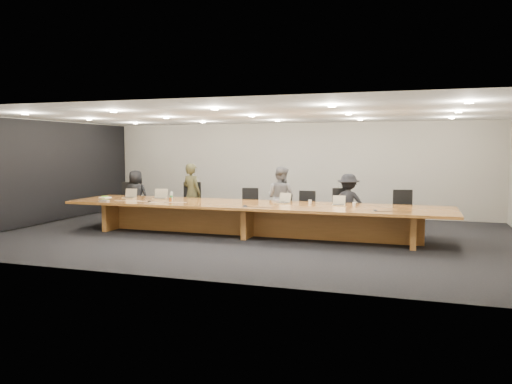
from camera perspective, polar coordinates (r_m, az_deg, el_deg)
ground at (r=11.70m, az=-0.46°, el=-5.01°), size 12.00×12.00×0.00m
back_wall at (r=15.38m, az=4.27°, el=2.65°), size 12.00×0.02×2.80m
left_wall_panel at (r=14.56m, az=-23.24°, el=2.00°), size 0.08×7.84×2.74m
conference_table at (r=11.62m, az=-0.46°, el=-2.48°), size 9.00×1.80×0.75m
chair_far_left at (r=14.52m, az=-14.35°, el=-1.01°), size 0.70×0.70×1.10m
chair_left at (r=13.51m, az=-7.56°, el=-1.24°), size 0.66×0.66×1.15m
chair_mid_left at (r=12.94m, az=-0.78°, el=-1.75°), size 0.61×0.61×1.02m
chair_mid_right at (r=12.49m, az=5.70°, el=-2.09°), size 0.51×0.51×0.99m
chair_right at (r=12.36m, az=9.82°, el=-2.01°), size 0.67×0.67×1.08m
chair_far_right at (r=12.20m, az=16.60°, el=-2.24°), size 0.67×0.67×1.08m
person_a at (r=14.38m, az=-13.57°, el=-0.39°), size 0.75×0.53×1.43m
person_b at (r=13.47m, az=-7.35°, el=-0.20°), size 0.69×0.57×1.64m
person_c at (r=12.56m, az=2.85°, el=-0.68°), size 0.92×0.82×1.58m
person_d at (r=12.31m, az=10.50°, el=-1.25°), size 0.92×0.53×1.42m
laptop_a at (r=13.35m, az=-14.30°, el=-0.13°), size 0.33×0.25×0.25m
laptop_b at (r=12.94m, az=-10.95°, el=-0.19°), size 0.37×0.30×0.26m
laptop_d at (r=11.74m, az=3.05°, el=-0.68°), size 0.37×0.32×0.25m
laptop_e at (r=11.42m, az=9.44°, el=-0.95°), size 0.30×0.23×0.23m
water_bottle at (r=12.42m, az=-9.66°, el=-0.49°), size 0.08×0.08×0.22m
amber_mug at (r=12.34m, az=-9.76°, el=-0.84°), size 0.07×0.07×0.09m
paper_cup_near at (r=11.66m, az=6.19°, el=-1.12°), size 0.08×0.08×0.09m
paper_cup_far at (r=11.29m, az=11.15°, el=-1.39°), size 0.09×0.09×0.09m
notepad at (r=13.61m, az=-16.85°, el=-0.58°), size 0.32×0.29×0.02m
lime_gadget at (r=13.59m, az=-16.89°, el=-0.50°), size 0.17×0.12×0.02m
av_box at (r=12.64m, az=-16.97°, el=-0.97°), size 0.23×0.18×0.03m
mic_left at (r=12.30m, az=-12.07°, el=-1.03°), size 0.14×0.14×0.03m
mic_center at (r=11.03m, az=-1.25°, el=-1.60°), size 0.14×0.14×0.03m
mic_right at (r=10.59m, az=13.47°, el=-2.04°), size 0.11×0.11×0.03m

